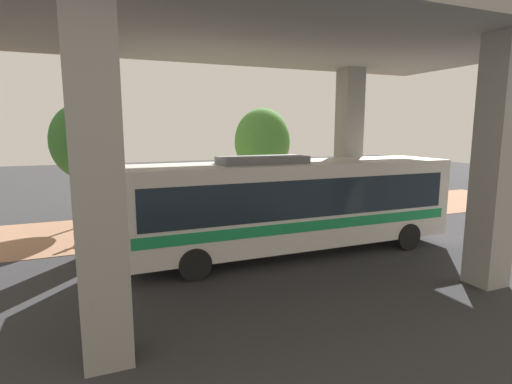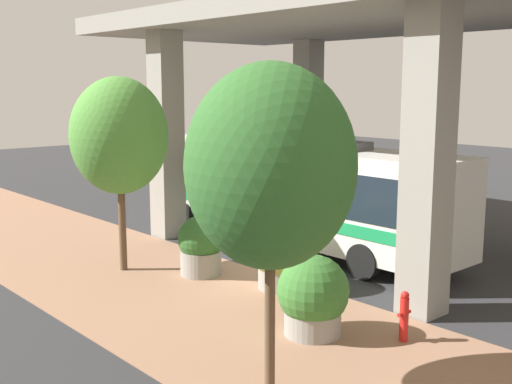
# 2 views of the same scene
# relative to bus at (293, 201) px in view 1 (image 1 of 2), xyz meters

# --- Properties ---
(ground_plane) EXTENTS (80.00, 80.00, 0.00)m
(ground_plane) POSITION_rel_bus_xyz_m (-2.78, -1.30, -1.94)
(ground_plane) COLOR #2D2D30
(ground_plane) RESTS_ON ground
(sidewalk_strip) EXTENTS (6.00, 40.00, 0.02)m
(sidewalk_strip) POSITION_rel_bus_xyz_m (-5.78, -1.30, -1.93)
(sidewalk_strip) COLOR #936B51
(sidewalk_strip) RESTS_ON ground
(overpass) EXTENTS (9.40, 18.39, 7.65)m
(overpass) POSITION_rel_bus_xyz_m (1.22, -1.30, 4.72)
(overpass) COLOR gray
(overpass) RESTS_ON ground
(bus) EXTENTS (2.71, 12.07, 3.57)m
(bus) POSITION_rel_bus_xyz_m (0.00, 0.00, 0.00)
(bus) COLOR silver
(bus) RESTS_ON ground
(fire_hydrant) EXTENTS (0.38, 0.18, 1.09)m
(fire_hydrant) POSITION_rel_bus_xyz_m (-3.99, -7.22, -1.39)
(fire_hydrant) COLOR red
(fire_hydrant) RESTS_ON ground
(planter_front) EXTENTS (1.53, 1.53, 1.74)m
(planter_front) POSITION_rel_bus_xyz_m (-5.13, -5.72, -1.09)
(planter_front) COLOR gray
(planter_front) RESTS_ON ground
(planter_middle) EXTENTS (1.27, 1.27, 1.68)m
(planter_middle) POSITION_rel_bus_xyz_m (-4.27, -0.65, -1.11)
(planter_middle) COLOR gray
(planter_middle) RESTS_ON ground
(planter_back) EXTENTS (1.67, 1.67, 1.93)m
(planter_back) POSITION_rel_bus_xyz_m (-3.42, -3.03, -0.99)
(planter_back) COLOR gray
(planter_back) RESTS_ON ground
(street_tree_near) EXTENTS (2.72, 2.72, 5.49)m
(street_tree_near) POSITION_rel_bus_xyz_m (-5.64, 1.21, 1.91)
(street_tree_near) COLOR brown
(street_tree_near) RESTS_ON ground
(street_tree_far) EXTENTS (2.85, 2.85, 5.64)m
(street_tree_far) POSITION_rel_bus_xyz_m (-7.52, -6.95, 1.98)
(street_tree_far) COLOR brown
(street_tree_far) RESTS_ON ground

